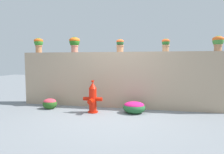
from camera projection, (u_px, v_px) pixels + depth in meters
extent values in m
plane|color=slate|center=(111.00, 117.00, 4.80)|extent=(24.00, 24.00, 0.00)
cube|color=tan|center=(119.00, 80.00, 5.78)|extent=(5.85, 0.35, 1.58)
cylinder|color=#B4744B|center=(39.00, 49.00, 6.27)|extent=(0.19, 0.19, 0.23)
cylinder|color=#B4744B|center=(39.00, 46.00, 6.26)|extent=(0.22, 0.22, 0.03)
sphere|color=#32822B|center=(39.00, 42.00, 6.25)|extent=(0.27, 0.27, 0.27)
ellipsoid|color=orange|center=(38.00, 41.00, 6.25)|extent=(0.28, 0.28, 0.15)
cylinder|color=#BC705C|center=(75.00, 49.00, 5.94)|extent=(0.20, 0.20, 0.20)
cylinder|color=#BC705C|center=(75.00, 46.00, 5.94)|extent=(0.23, 0.23, 0.03)
sphere|color=#23651B|center=(75.00, 42.00, 5.93)|extent=(0.30, 0.30, 0.30)
ellipsoid|color=orange|center=(74.00, 40.00, 5.92)|extent=(0.32, 0.32, 0.17)
cylinder|color=#B47853|center=(120.00, 49.00, 5.71)|extent=(0.19, 0.19, 0.20)
cylinder|color=#B47853|center=(120.00, 46.00, 5.71)|extent=(0.22, 0.22, 0.03)
sphere|color=#215325|center=(120.00, 43.00, 5.70)|extent=(0.21, 0.21, 0.21)
ellipsoid|color=#EC5424|center=(120.00, 41.00, 5.70)|extent=(0.22, 0.22, 0.11)
cylinder|color=tan|center=(166.00, 48.00, 5.46)|extent=(0.17, 0.17, 0.18)
cylinder|color=tan|center=(166.00, 46.00, 5.45)|extent=(0.20, 0.20, 0.03)
sphere|color=#296828|center=(166.00, 42.00, 5.44)|extent=(0.21, 0.21, 0.21)
ellipsoid|color=#E45623|center=(166.00, 41.00, 5.44)|extent=(0.22, 0.22, 0.11)
cylinder|color=#B27A54|center=(218.00, 48.00, 5.15)|extent=(0.18, 0.18, 0.17)
cylinder|color=#B27A54|center=(218.00, 45.00, 5.15)|extent=(0.21, 0.21, 0.03)
sphere|color=#418437|center=(218.00, 41.00, 5.14)|extent=(0.27, 0.27, 0.27)
ellipsoid|color=orange|center=(218.00, 39.00, 5.14)|extent=(0.28, 0.28, 0.15)
cylinder|color=red|center=(93.00, 112.00, 5.21)|extent=(0.26, 0.26, 0.03)
cylinder|color=red|center=(93.00, 101.00, 5.18)|extent=(0.20, 0.20, 0.62)
cone|color=red|center=(93.00, 85.00, 5.15)|extent=(0.21, 0.21, 0.17)
cylinder|color=red|center=(93.00, 81.00, 5.14)|extent=(0.07, 0.07, 0.05)
cylinder|color=red|center=(86.00, 99.00, 5.22)|extent=(0.15, 0.10, 0.10)
cylinder|color=red|center=(99.00, 99.00, 5.14)|extent=(0.15, 0.10, 0.10)
cylinder|color=red|center=(91.00, 101.00, 5.00)|extent=(0.12, 0.17, 0.12)
ellipsoid|color=#266132|center=(134.00, 108.00, 5.15)|extent=(0.57, 0.52, 0.31)
ellipsoid|color=#CE1A69|center=(134.00, 105.00, 5.14)|extent=(0.52, 0.46, 0.17)
ellipsoid|color=#285A1E|center=(50.00, 104.00, 5.61)|extent=(0.39, 0.36, 0.30)
ellipsoid|color=#DA394B|center=(50.00, 102.00, 5.60)|extent=(0.36, 0.32, 0.16)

